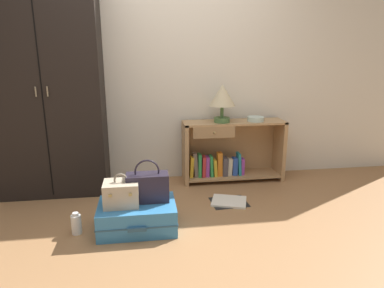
{
  "coord_description": "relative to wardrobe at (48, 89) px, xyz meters",
  "views": [
    {
      "loc": [
        -0.2,
        -2.27,
        1.38
      ],
      "look_at": [
        0.25,
        0.82,
        0.55
      ],
      "focal_mm": 31.95,
      "sensor_mm": 36.0,
      "label": 1
    }
  ],
  "objects": [
    {
      "name": "ground_plane",
      "position": [
        1.09,
        -1.2,
        -1.05
      ],
      "size": [
        9.0,
        9.0,
        0.0
      ],
      "primitive_type": "plane",
      "color": "#9E7047"
    },
    {
      "name": "back_wall",
      "position": [
        1.09,
        0.3,
        0.25
      ],
      "size": [
        6.4,
        0.1,
        2.6
      ],
      "primitive_type": "cube",
      "color": "silver",
      "rests_on": "ground_plane"
    },
    {
      "name": "wardrobe",
      "position": [
        0.0,
        0.0,
        0.0
      ],
      "size": [
        1.02,
        0.47,
        2.1
      ],
      "color": "black",
      "rests_on": "ground_plane"
    },
    {
      "name": "bookshelf",
      "position": [
        1.82,
        0.07,
        -0.73
      ],
      "size": [
        1.11,
        0.33,
        0.67
      ],
      "color": "tan",
      "rests_on": "ground_plane"
    },
    {
      "name": "table_lamp",
      "position": [
        1.72,
        0.03,
        -0.11
      ],
      "size": [
        0.28,
        0.28,
        0.4
      ],
      "color": "#4C7542",
      "rests_on": "bookshelf"
    },
    {
      "name": "bowl",
      "position": [
        2.1,
        0.03,
        -0.36
      ],
      "size": [
        0.18,
        0.18,
        0.05
      ],
      "primitive_type": "cylinder",
      "color": "silver",
      "rests_on": "bookshelf"
    },
    {
      "name": "suitcase_large",
      "position": [
        0.82,
        -0.92,
        -0.94
      ],
      "size": [
        0.62,
        0.45,
        0.22
      ],
      "color": "teal",
      "rests_on": "ground_plane"
    },
    {
      "name": "train_case",
      "position": [
        0.7,
        -0.93,
        -0.73
      ],
      "size": [
        0.27,
        0.23,
        0.26
      ],
      "color": "#B7A88E",
      "rests_on": "suitcase_large"
    },
    {
      "name": "handbag",
      "position": [
        0.91,
        -0.87,
        -0.71
      ],
      "size": [
        0.34,
        0.16,
        0.35
      ],
      "color": "#231E2D",
      "rests_on": "suitcase_large"
    },
    {
      "name": "bottle",
      "position": [
        0.34,
        -0.93,
        -0.97
      ],
      "size": [
        0.08,
        0.08,
        0.18
      ],
      "color": "white",
      "rests_on": "ground_plane"
    },
    {
      "name": "open_book_on_floor",
      "position": [
        1.68,
        -0.54,
        -1.04
      ],
      "size": [
        0.39,
        0.36,
        0.02
      ],
      "color": "white",
      "rests_on": "ground_plane"
    }
  ]
}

